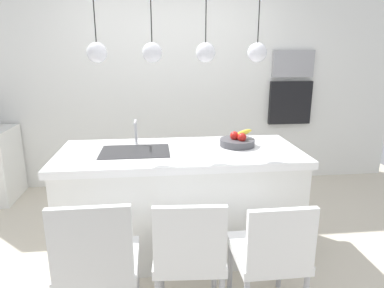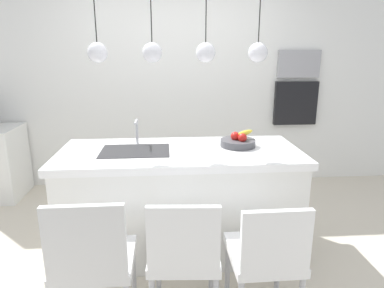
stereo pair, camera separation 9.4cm
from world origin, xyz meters
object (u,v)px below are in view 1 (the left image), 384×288
object	(u,v)px
fruit_bowl	(238,141)
chair_near	(97,260)
chair_far	(271,252)
chair_middle	(189,253)
microwave	(293,64)
oven	(290,103)

from	to	relation	value
fruit_bowl	chair_near	distance (m)	1.51
chair_far	chair_middle	bearing A→B (deg)	179.89
microwave	chair_far	xyz separation A→B (m)	(-1.07, -2.47, -1.07)
fruit_bowl	oven	distance (m)	1.85
chair_near	microwave	bearing A→B (deg)	49.18
fruit_bowl	chair_middle	distance (m)	1.18
fruit_bowl	microwave	xyz separation A→B (m)	(1.07, 1.50, 0.60)
chair_middle	fruit_bowl	bearing A→B (deg)	61.53
microwave	chair_near	size ratio (longest dim) A/B	0.59
chair_far	oven	bearing A→B (deg)	66.49
oven	chair_far	world-z (taller)	oven
fruit_bowl	chair_middle	world-z (taller)	fruit_bowl
chair_near	chair_far	distance (m)	1.06
fruit_bowl	oven	world-z (taller)	oven
microwave	chair_near	xyz separation A→B (m)	(-2.14, -2.47, -1.04)
oven	chair_far	size ratio (longest dim) A/B	0.66
fruit_bowl	microwave	size ratio (longest dim) A/B	0.56
microwave	chair_middle	world-z (taller)	microwave
chair_near	oven	bearing A→B (deg)	49.18
chair_far	chair_near	bearing A→B (deg)	-179.70
fruit_bowl	oven	xyz separation A→B (m)	(1.07, 1.50, 0.10)
fruit_bowl	chair_middle	xyz separation A→B (m)	(-0.52, -0.96, -0.44)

